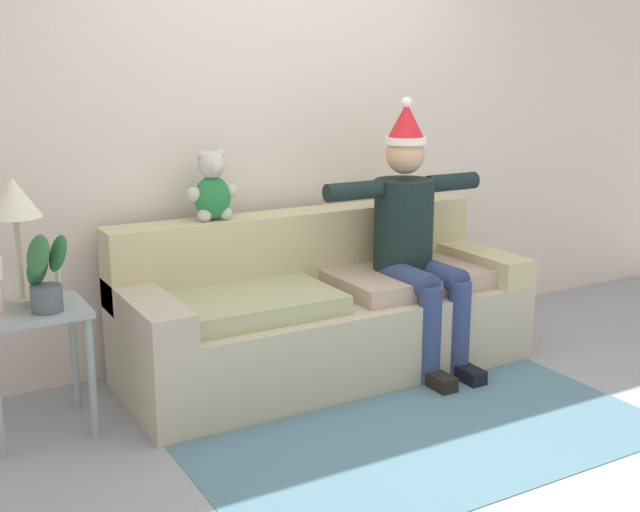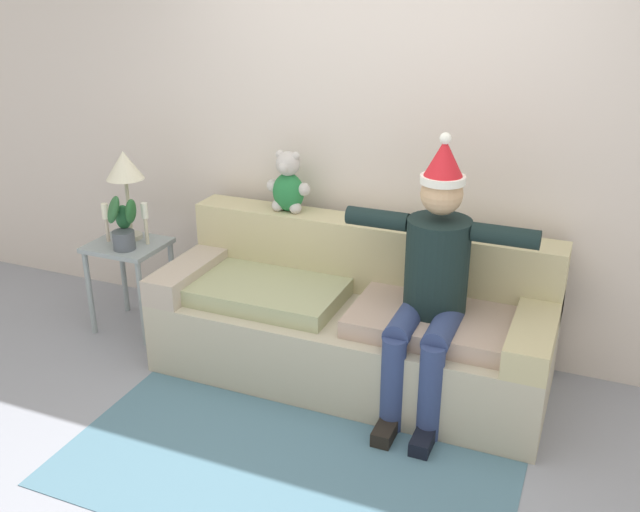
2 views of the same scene
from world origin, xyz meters
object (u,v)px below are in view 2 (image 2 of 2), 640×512
object	(u,v)px
side_table	(129,260)
potted_plant	(123,224)
person_seated	(432,278)
table_lamp	(125,170)
candle_tall	(106,217)
couch	(354,320)
candle_short	(145,218)
teddy_bear	(288,184)

from	to	relation	value
side_table	potted_plant	size ratio (longest dim) A/B	1.65
person_seated	table_lamp	xyz separation A→B (m)	(-2.07, 0.21, 0.31)
potted_plant	candle_tall	distance (m)	0.20
couch	candle_short	distance (m)	1.49
side_table	potted_plant	world-z (taller)	potted_plant
side_table	candle_short	size ratio (longest dim) A/B	2.19
side_table	candle_tall	bearing A→B (deg)	-171.35
potted_plant	couch	bearing A→B (deg)	5.06
potted_plant	candle_tall	bearing A→B (deg)	160.32
teddy_bear	potted_plant	world-z (taller)	teddy_bear
person_seated	side_table	xyz separation A→B (m)	(-2.04, 0.12, -0.28)
teddy_bear	candle_short	bearing A→B (deg)	-163.24
side_table	candle_short	xyz separation A→B (m)	(0.13, 0.04, 0.30)
table_lamp	couch	bearing A→B (deg)	-1.34
couch	side_table	distance (m)	1.56
table_lamp	candle_short	xyz separation A→B (m)	(0.15, -0.04, -0.29)
candle_tall	candle_short	distance (m)	0.27
side_table	candle_tall	size ratio (longest dim) A/B	2.36
couch	side_table	bearing A→B (deg)	-178.29
table_lamp	person_seated	bearing A→B (deg)	-5.66
couch	potted_plant	size ratio (longest dim) A/B	6.18
couch	teddy_bear	size ratio (longest dim) A/B	5.96
person_seated	table_lamp	size ratio (longest dim) A/B	2.58
couch	candle_tall	bearing A→B (deg)	-177.75
table_lamp	candle_short	bearing A→B (deg)	-15.55
person_seated	candle_short	bearing A→B (deg)	175.16
potted_plant	person_seated	bearing A→B (deg)	-1.02
teddy_bear	potted_plant	bearing A→B (deg)	-157.79
couch	teddy_bear	distance (m)	0.92
teddy_bear	candle_short	size ratio (longest dim) A/B	1.37
table_lamp	potted_plant	distance (m)	0.35
person_seated	potted_plant	size ratio (longest dim) A/B	4.11
person_seated	teddy_bear	size ratio (longest dim) A/B	3.97
side_table	table_lamp	bearing A→B (deg)	105.82
teddy_bear	potted_plant	size ratio (longest dim) A/B	1.04
side_table	candle_tall	world-z (taller)	candle_tall
couch	table_lamp	xyz separation A→B (m)	(-1.58, 0.04, 0.74)
potted_plant	side_table	bearing A→B (deg)	122.11
candle_short	side_table	bearing A→B (deg)	-163.07
couch	candle_tall	size ratio (longest dim) A/B	8.81
candle_tall	table_lamp	bearing A→B (deg)	43.71
couch	candle_short	xyz separation A→B (m)	(-1.42, -0.01, 0.45)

